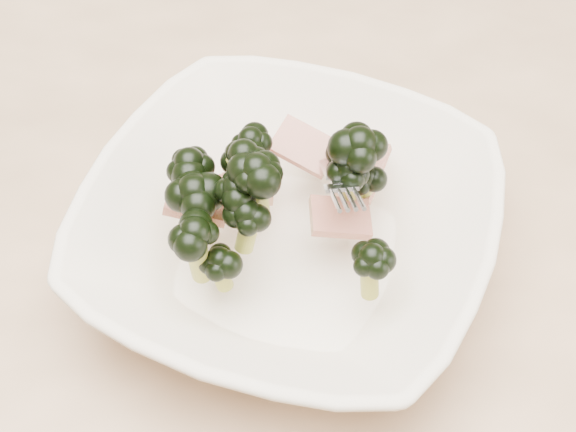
# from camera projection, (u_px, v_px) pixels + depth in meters

# --- Properties ---
(dining_table) EXTENTS (1.20, 0.80, 0.75)m
(dining_table) POSITION_uv_depth(u_px,v_px,m) (144.00, 357.00, 0.64)
(dining_table) COLOR tan
(dining_table) RESTS_ON ground
(broccoli_dish) EXTENTS (0.35, 0.35, 0.12)m
(broccoli_dish) POSITION_uv_depth(u_px,v_px,m) (286.00, 226.00, 0.55)
(broccoli_dish) COLOR #F0E1CB
(broccoli_dish) RESTS_ON dining_table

